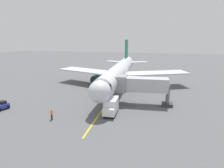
{
  "coord_description": "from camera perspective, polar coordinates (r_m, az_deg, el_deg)",
  "views": [
    {
      "loc": [
        -8.62,
        48.44,
        12.76
      ],
      "look_at": [
        1.48,
        7.85,
        3.0
      ],
      "focal_mm": 33.51,
      "sensor_mm": 36.0,
      "label": 1
    }
  ],
  "objects": [
    {
      "name": "tug_near_nose",
      "position": [
        41.7,
        -27.91,
        -5.25
      ],
      "size": [
        2.07,
        2.61,
        1.5
      ],
      "color": "#2D3899",
      "rests_on": "ground"
    },
    {
      "name": "ground_crew_marshaller",
      "position": [
        33.8,
        -16.16,
        -7.98
      ],
      "size": [
        0.45,
        0.35,
        1.71
      ],
      "color": "#23232D",
      "rests_on": "ground"
    },
    {
      "name": "apron_lead_in_line",
      "position": [
        45.67,
        0.09,
        -3.08
      ],
      "size": [
        2.33,
        39.96,
        0.01
      ],
      "primitive_type": "cube",
      "rotation": [
        0.0,
        0.0,
        0.05
      ],
      "color": "yellow",
      "rests_on": "ground"
    },
    {
      "name": "jet_bridge",
      "position": [
        39.19,
        6.88,
        -0.23
      ],
      "size": [
        11.47,
        3.44,
        5.4
      ],
      "color": "#B7B7BC",
      "rests_on": "ground"
    },
    {
      "name": "ground_plane",
      "position": [
        50.83,
        3.76,
        -1.43
      ],
      "size": [
        220.0,
        220.0,
        0.0
      ],
      "primitive_type": "plane",
      "color": "#565659"
    },
    {
      "name": "box_truck_portside",
      "position": [
        34.56,
        -0.34,
        -6.08
      ],
      "size": [
        2.23,
        4.71,
        2.62
      ],
      "color": "white",
      "rests_on": "ground"
    },
    {
      "name": "airplane",
      "position": [
        50.74,
        1.79,
        3.19
      ],
      "size": [
        34.76,
        40.33,
        11.5
      ],
      "color": "silver",
      "rests_on": "ground"
    }
  ]
}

